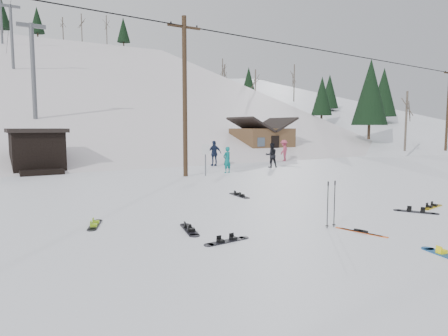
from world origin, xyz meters
TOP-DOWN VIEW (x-y plane):
  - ground at (0.00, 0.00)m, footprint 200.00×200.00m
  - ski_slope at (0.00, 55.00)m, footprint 60.00×85.24m
  - ridge_right at (38.00, 50.00)m, footprint 45.66×93.98m
  - treeline_right at (36.00, 42.00)m, footprint 20.00×60.00m
  - treeline_crest at (0.00, 86.00)m, footprint 50.00×6.00m
  - utility_pole at (2.00, 14.00)m, footprint 2.00×0.26m
  - utility_pole_right at (34.00, 17.00)m, footprint 2.00×0.26m
  - trail_sign at (3.10, 13.58)m, footprint 0.50×0.09m
  - lift_hut at (-5.00, 20.94)m, footprint 3.40×4.10m
  - lift_tower_near at (-4.00, 30.00)m, footprint 2.20×0.36m
  - lift_tower_mid at (-4.00, 50.00)m, footprint 2.20×0.36m
  - lift_tower_far at (-4.00, 70.00)m, footprint 2.20×0.36m
  - cabin at (15.00, 24.00)m, footprint 5.39×4.40m
  - hero_skis at (0.58, 0.34)m, footprint 0.41×1.47m
  - ski_poles at (0.29, 1.16)m, footprint 0.37×0.10m
  - board_scatter_a at (-2.96, 1.50)m, footprint 1.33×0.34m
  - board_scatter_b at (-3.27, 2.98)m, footprint 0.58×1.47m
  - board_scatter_c at (-5.36, 4.90)m, footprint 0.68×1.30m
  - board_scatter_d at (4.25, 1.11)m, footprint 0.81×1.27m
  - board_scatter_e at (5.46, 1.30)m, footprint 1.41×0.46m
  - board_scatter_f at (0.96, 6.85)m, footprint 0.40×1.50m
  - skier_teal at (4.97, 14.22)m, footprint 0.67×0.52m
  - skier_dark at (9.37, 15.38)m, footprint 1.01×0.90m
  - skier_pink at (13.56, 19.02)m, footprint 1.32×1.15m
  - skier_navy at (6.50, 18.42)m, footprint 1.13×0.59m

SIDE VIEW (x-z plane):
  - ski_slope at x=0.00m, z-range -44.99..20.99m
  - ridge_right at x=38.00m, z-range -38.30..16.30m
  - ground at x=0.00m, z-range 0.00..0.00m
  - treeline_right at x=36.00m, z-range -5.00..5.00m
  - treeline_crest at x=0.00m, z-range -5.00..5.00m
  - hero_skis at x=0.58m, z-range -0.02..0.06m
  - board_scatter_a at x=-2.96m, z-range -0.02..0.07m
  - board_scatter_c at x=-5.36m, z-range -0.02..0.07m
  - board_scatter_d at x=4.25m, z-range -0.02..0.07m
  - board_scatter_e at x=5.46m, z-range -0.02..0.08m
  - board_scatter_f at x=0.96m, z-range -0.03..0.08m
  - board_scatter_b at x=-3.27m, z-range -0.03..0.08m
  - ski_poles at x=0.29m, z-range 0.02..1.35m
  - skier_teal at x=4.97m, z-range 0.00..1.62m
  - skier_dark at x=9.37m, z-range 0.00..1.72m
  - skier_pink at x=13.56m, z-range 0.00..1.77m
  - skier_navy at x=6.50m, z-range 0.00..1.85m
  - trail_sign at x=3.10m, z-range 0.35..2.20m
  - lift_hut at x=-5.00m, z-range -0.01..2.74m
  - cabin at x=15.00m, z-range -0.40..3.37m
  - utility_pole at x=2.00m, z-range 0.18..9.18m
  - utility_pole_right at x=34.00m, z-range 0.18..9.18m
  - lift_tower_near at x=-4.00m, z-range 3.86..11.86m
  - lift_tower_mid at x=-4.00m, z-range 10.36..18.36m
  - lift_tower_far at x=-4.00m, z-range 16.86..24.86m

